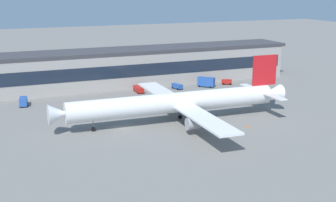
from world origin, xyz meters
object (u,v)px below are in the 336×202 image
at_px(stair_truck, 206,82).
at_px(follow_me_car, 177,86).
at_px(airliner, 177,103).
at_px(crew_van, 23,101).
at_px(belt_loader, 138,89).
at_px(baggage_tug, 226,82).
at_px(traffic_cone_0, 249,126).

bearing_deg(stair_truck, follow_me_car, 174.59).
relative_size(airliner, crew_van, 12.19).
bearing_deg(airliner, belt_loader, 86.88).
distance_m(crew_van, follow_me_car, 53.01).
xyz_separation_m(baggage_tug, traffic_cone_0, (-21.12, -48.69, -0.76)).
height_order(crew_van, traffic_cone_0, crew_van).
relative_size(crew_van, traffic_cone_0, 8.51).
xyz_separation_m(belt_loader, stair_truck, (25.31, -1.52, 0.83)).
height_order(airliner, baggage_tug, airliner).
bearing_deg(stair_truck, crew_van, -177.91).
distance_m(baggage_tug, belt_loader, 34.44).
height_order(follow_me_car, traffic_cone_0, follow_me_car).
relative_size(airliner, traffic_cone_0, 103.68).
distance_m(baggage_tug, stair_truck, 9.22).
relative_size(baggage_tug, stair_truck, 0.69).
distance_m(baggage_tug, follow_me_car, 20.12).
height_order(crew_van, follow_me_car, crew_van).
bearing_deg(traffic_cone_0, airliner, 142.88).
relative_size(crew_van, stair_truck, 0.92).
height_order(crew_van, stair_truck, stair_truck).
height_order(baggage_tug, traffic_cone_0, baggage_tug).
bearing_deg(traffic_cone_0, baggage_tug, 66.55).
height_order(crew_van, belt_loader, crew_van).
distance_m(belt_loader, stair_truck, 25.37).
bearing_deg(belt_loader, traffic_cone_0, -74.87).
relative_size(baggage_tug, belt_loader, 0.64).
xyz_separation_m(stair_truck, follow_me_car, (-10.99, 1.04, -0.89)).
bearing_deg(crew_van, airliner, -42.76).
relative_size(baggage_tug, crew_van, 0.75).
xyz_separation_m(follow_me_car, traffic_cone_0, (-1.01, -48.77, -0.77)).
bearing_deg(crew_van, follow_me_car, 3.65).
height_order(airliner, follow_me_car, airliner).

